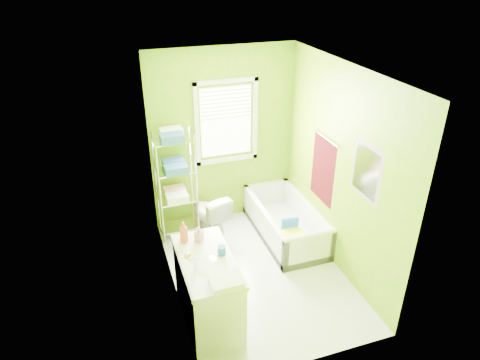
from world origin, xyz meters
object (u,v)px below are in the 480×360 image
object	(u,v)px
toilet	(210,214)
wire_shelf_unit	(176,174)
vanity	(208,288)
bathtub	(285,226)

from	to	relation	value
toilet	wire_shelf_unit	distance (m)	0.78
vanity	wire_shelf_unit	world-z (taller)	wire_shelf_unit
toilet	wire_shelf_unit	xyz separation A→B (m)	(-0.41, 0.16, 0.64)
vanity	wire_shelf_unit	xyz separation A→B (m)	(0.02, 1.74, 0.54)
toilet	wire_shelf_unit	bearing A→B (deg)	-38.41
bathtub	wire_shelf_unit	size ratio (longest dim) A/B	0.99
wire_shelf_unit	vanity	bearing A→B (deg)	-90.82
wire_shelf_unit	bathtub	bearing A→B (deg)	-20.29
bathtub	wire_shelf_unit	world-z (taller)	wire_shelf_unit
bathtub	wire_shelf_unit	distance (m)	1.74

